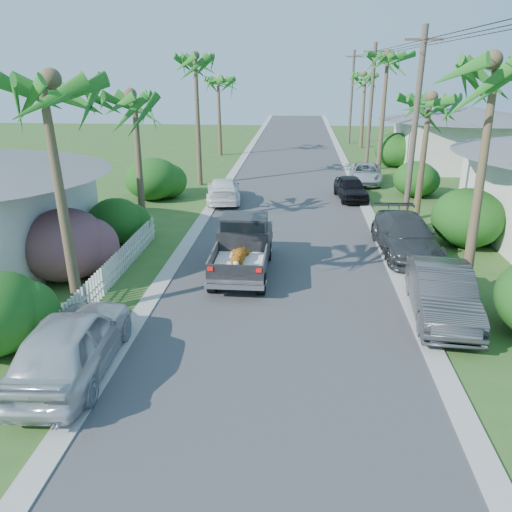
# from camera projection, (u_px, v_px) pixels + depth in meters

# --- Properties ---
(ground) EXTENTS (120.00, 120.00, 0.00)m
(ground) POSITION_uv_depth(u_px,v_px,m) (271.00, 384.00, 12.19)
(ground) COLOR #315821
(ground) RESTS_ON ground
(road) EXTENTS (8.00, 100.00, 0.02)m
(road) POSITION_uv_depth(u_px,v_px,m) (291.00, 177.00, 35.51)
(road) COLOR #38383A
(road) RESTS_ON ground
(curb_left) EXTENTS (0.60, 100.00, 0.06)m
(curb_left) POSITION_uv_depth(u_px,v_px,m) (231.00, 176.00, 35.84)
(curb_left) COLOR #A5A39E
(curb_left) RESTS_ON ground
(curb_right) EXTENTS (0.60, 100.00, 0.06)m
(curb_right) POSITION_uv_depth(u_px,v_px,m) (352.00, 178.00, 35.16)
(curb_right) COLOR #A5A39E
(curb_right) RESTS_ON ground
(pickup_truck) EXTENTS (1.98, 5.12, 2.06)m
(pickup_truck) POSITION_uv_depth(u_px,v_px,m) (244.00, 244.00, 18.88)
(pickup_truck) COLOR black
(pickup_truck) RESTS_ON ground
(parked_car_rn) EXTENTS (2.07, 4.94, 1.59)m
(parked_car_rn) POSITION_uv_depth(u_px,v_px,m) (442.00, 293.00, 15.26)
(parked_car_rn) COLOR #303336
(parked_car_rn) RESTS_ON ground
(parked_car_rm) EXTENTS (2.42, 5.40, 1.54)m
(parked_car_rm) POSITION_uv_depth(u_px,v_px,m) (406.00, 236.00, 20.61)
(parked_car_rm) COLOR #303336
(parked_car_rm) RESTS_ON ground
(parked_car_rf) EXTENTS (2.02, 4.05, 1.33)m
(parked_car_rf) POSITION_uv_depth(u_px,v_px,m) (351.00, 188.00, 29.29)
(parked_car_rf) COLOR black
(parked_car_rf) RESTS_ON ground
(parked_car_rd) EXTENTS (2.63, 4.80, 1.28)m
(parked_car_rd) POSITION_uv_depth(u_px,v_px,m) (365.00, 173.00, 33.55)
(parked_car_rd) COLOR silver
(parked_car_rd) RESTS_ON ground
(parked_car_ln) EXTENTS (2.27, 5.04, 1.68)m
(parked_car_ln) POSITION_uv_depth(u_px,v_px,m) (71.00, 343.00, 12.39)
(parked_car_ln) COLOR silver
(parked_car_ln) RESTS_ON ground
(parked_car_lf) EXTENTS (2.51, 4.86, 1.35)m
(parked_car_lf) POSITION_uv_depth(u_px,v_px,m) (223.00, 190.00, 28.75)
(parked_car_lf) COLOR white
(parked_car_lf) RESTS_ON ground
(palm_l_a) EXTENTS (4.40, 4.40, 8.20)m
(palm_l_a) POSITION_uv_depth(u_px,v_px,m) (45.00, 81.00, 13.05)
(palm_l_a) COLOR brown
(palm_l_a) RESTS_ON ground
(palm_l_b) EXTENTS (4.40, 4.40, 7.40)m
(palm_l_b) POSITION_uv_depth(u_px,v_px,m) (133.00, 95.00, 21.77)
(palm_l_b) COLOR brown
(palm_l_b) RESTS_ON ground
(palm_l_c) EXTENTS (4.40, 4.40, 9.20)m
(palm_l_c) POSITION_uv_depth(u_px,v_px,m) (195.00, 57.00, 30.41)
(palm_l_c) COLOR brown
(palm_l_c) RESTS_ON ground
(palm_l_d) EXTENTS (4.40, 4.40, 7.70)m
(palm_l_d) POSITION_uv_depth(u_px,v_px,m) (218.00, 79.00, 42.16)
(palm_l_d) COLOR brown
(palm_l_d) RESTS_ON ground
(palm_r_a) EXTENTS (4.40, 4.40, 8.70)m
(palm_r_a) POSITION_uv_depth(u_px,v_px,m) (499.00, 62.00, 14.67)
(palm_r_a) COLOR brown
(palm_r_a) RESTS_ON ground
(palm_r_b) EXTENTS (4.40, 4.40, 7.20)m
(palm_r_b) POSITION_uv_depth(u_px,v_px,m) (430.00, 98.00, 23.56)
(palm_r_b) COLOR brown
(palm_r_b) RESTS_ON ground
(palm_r_c) EXTENTS (4.40, 4.40, 9.40)m
(palm_r_c) POSITION_uv_depth(u_px,v_px,m) (388.00, 55.00, 33.09)
(palm_r_c) COLOR brown
(palm_r_c) RESTS_ON ground
(palm_r_d) EXTENTS (4.40, 4.40, 8.00)m
(palm_r_d) POSITION_uv_depth(u_px,v_px,m) (366.00, 75.00, 46.61)
(palm_r_d) COLOR brown
(palm_r_d) RESTS_ON ground
(shrub_l_b) EXTENTS (3.00, 3.30, 2.60)m
(shrub_l_b) POSITION_uv_depth(u_px,v_px,m) (65.00, 245.00, 17.96)
(shrub_l_b) COLOR #A41765
(shrub_l_b) RESTS_ON ground
(shrub_l_c) EXTENTS (2.40, 2.64, 2.00)m
(shrub_l_c) POSITION_uv_depth(u_px,v_px,m) (116.00, 221.00, 21.76)
(shrub_l_c) COLOR #1B4614
(shrub_l_c) RESTS_ON ground
(shrub_l_d) EXTENTS (3.20, 3.52, 2.40)m
(shrub_l_d) POSITION_uv_depth(u_px,v_px,m) (153.00, 179.00, 29.20)
(shrub_l_d) COLOR #1B4614
(shrub_l_d) RESTS_ON ground
(shrub_r_b) EXTENTS (3.00, 3.30, 2.50)m
(shrub_r_b) POSITION_uv_depth(u_px,v_px,m) (468.00, 218.00, 21.39)
(shrub_r_b) COLOR #1B4614
(shrub_r_b) RESTS_ON ground
(shrub_r_c) EXTENTS (2.60, 2.86, 2.10)m
(shrub_r_c) POSITION_uv_depth(u_px,v_px,m) (415.00, 179.00, 29.88)
(shrub_r_c) COLOR #1B4614
(shrub_r_c) RESTS_ON ground
(shrub_r_d) EXTENTS (3.20, 3.52, 2.60)m
(shrub_r_d) POSITION_uv_depth(u_px,v_px,m) (395.00, 150.00, 39.08)
(shrub_r_d) COLOR #1B4614
(shrub_r_d) RESTS_ON ground
(picket_fence) EXTENTS (0.10, 11.00, 1.00)m
(picket_fence) POSITION_uv_depth(u_px,v_px,m) (111.00, 272.00, 17.63)
(picket_fence) COLOR white
(picket_fence) RESTS_ON ground
(house_right_far) EXTENTS (9.00, 8.00, 4.60)m
(house_right_far) POSITION_uv_depth(u_px,v_px,m) (462.00, 140.00, 38.39)
(house_right_far) COLOR silver
(house_right_far) RESTS_ON ground
(utility_pole_b) EXTENTS (1.60, 0.26, 9.00)m
(utility_pole_b) POSITION_uv_depth(u_px,v_px,m) (414.00, 132.00, 22.25)
(utility_pole_b) COLOR brown
(utility_pole_b) RESTS_ON ground
(utility_pole_c) EXTENTS (1.60, 0.26, 9.00)m
(utility_pole_c) POSITION_uv_depth(u_px,v_px,m) (371.00, 108.00, 36.24)
(utility_pole_c) COLOR brown
(utility_pole_c) RESTS_ON ground
(utility_pole_d) EXTENTS (1.60, 0.26, 9.00)m
(utility_pole_d) POSITION_uv_depth(u_px,v_px,m) (351.00, 97.00, 50.23)
(utility_pole_d) COLOR brown
(utility_pole_d) RESTS_ON ground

